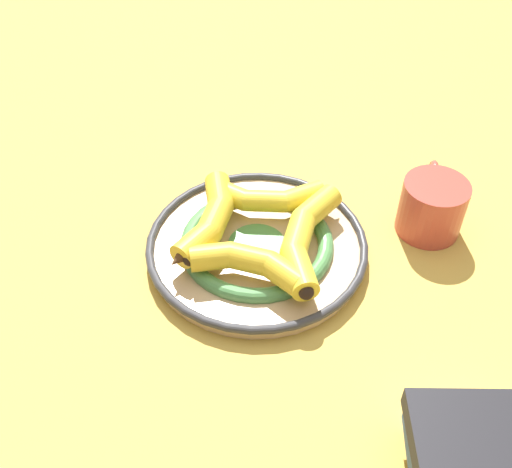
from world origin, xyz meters
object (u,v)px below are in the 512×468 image
object	(u,v)px
decorative_bowl	(256,245)
banana_c	(209,220)
coffee_mug	(432,205)
banana_a	(306,235)
banana_d	(263,197)
banana_b	(251,264)

from	to	relation	value
decorative_bowl	banana_c	distance (m)	0.07
banana_c	coffee_mug	bearing A→B (deg)	-68.21
banana_a	banana_d	size ratio (longest dim) A/B	1.22
banana_a	banana_c	size ratio (longest dim) A/B	1.14
decorative_bowl	banana_c	world-z (taller)	banana_c
banana_c	banana_d	distance (m)	0.09
banana_a	banana_d	distance (m)	0.10
banana_c	coffee_mug	xyz separation A→B (m)	(0.26, 0.17, -0.01)
banana_b	banana_c	bearing A→B (deg)	-37.01
decorative_bowl	banana_b	distance (m)	0.07
banana_b	decorative_bowl	bearing A→B (deg)	-78.45
banana_a	coffee_mug	distance (m)	0.19
banana_b	banana_c	size ratio (longest dim) A/B	0.93
banana_a	banana_c	distance (m)	0.13
decorative_bowl	banana_a	world-z (taller)	banana_a
decorative_bowl	banana_d	size ratio (longest dim) A/B	1.77
decorative_bowl	banana_d	world-z (taller)	banana_d
banana_d	decorative_bowl	bearing A→B (deg)	-96.23
banana_a	coffee_mug	world-z (taller)	coffee_mug
banana_b	banana_d	size ratio (longest dim) A/B	1.00
banana_c	banana_d	xyz separation A→B (m)	(0.04, 0.08, -0.00)
coffee_mug	banana_a	bearing A→B (deg)	121.36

